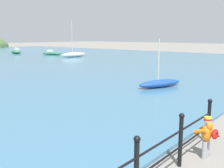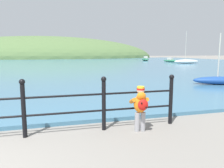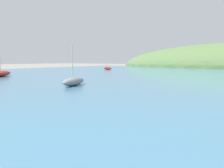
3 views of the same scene
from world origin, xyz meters
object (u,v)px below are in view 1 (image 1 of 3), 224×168
Objects in this scene: boat_far_right at (160,83)px; boat_white_sailboat at (16,52)px; child_in_coat at (208,134)px; boat_far_left at (74,54)px; boat_twin_mast at (52,53)px.

boat_far_right reaches higher than boat_white_sailboat.
child_in_coat is 29.61m from boat_far_left.
boat_twin_mast is (17.98, 29.47, -0.27)m from child_in_coat.
child_in_coat is 0.30× the size of boat_twin_mast.
boat_far_right reaches higher than boat_twin_mast.
boat_far_right is 0.60× the size of boat_far_left.
boat_far_left is at bearing -96.97° from boat_twin_mast.
boat_far_right is 21.93m from boat_far_left.
child_in_coat is 0.22× the size of boat_far_left.
boat_white_sailboat is (9.82, 31.51, 0.07)m from boat_far_right.
boat_white_sailboat is 7.20m from boat_twin_mast.
boat_far_right is at bearing -115.15° from boat_twin_mast.
boat_far_left is 1.38× the size of boat_twin_mast.
child_in_coat is at bearing -121.40° from boat_twin_mast.
boat_white_sailboat is at bearing 94.71° from boat_far_left.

